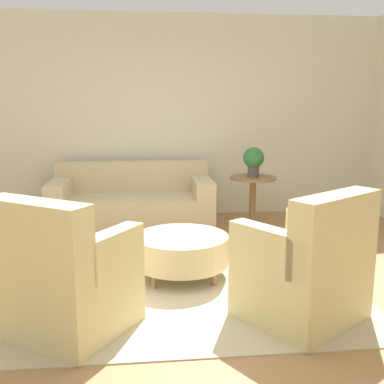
% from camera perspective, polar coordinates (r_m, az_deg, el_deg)
% --- Properties ---
extents(ground_plane, '(16.00, 16.00, 0.00)m').
position_cam_1_polar(ground_plane, '(3.99, -1.35, -12.22)').
color(ground_plane, '#AD7F51').
extents(wall_back, '(9.46, 0.12, 2.80)m').
position_cam_1_polar(wall_back, '(6.45, -3.44, 9.47)').
color(wall_back, beige).
rests_on(wall_back, ground_plane).
extents(rug, '(2.99, 2.22, 0.01)m').
position_cam_1_polar(rug, '(3.98, -1.35, -12.16)').
color(rug, beige).
rests_on(rug, ground_plane).
extents(couch, '(2.06, 0.97, 0.82)m').
position_cam_1_polar(couch, '(5.94, -7.56, -1.50)').
color(couch, '#C6B289').
rests_on(couch, ground_plane).
extents(armchair_left, '(1.06, 1.04, 0.97)m').
position_cam_1_polar(armchair_left, '(3.28, -16.02, -10.68)').
color(armchair_left, beige).
rests_on(armchair_left, rug).
extents(armchair_right, '(1.06, 1.04, 0.97)m').
position_cam_1_polar(armchair_right, '(3.43, 14.40, -9.62)').
color(armchair_right, beige).
rests_on(armchair_right, rug).
extents(ottoman_table, '(0.87, 0.87, 0.39)m').
position_cam_1_polar(ottoman_table, '(4.17, -1.34, -7.31)').
color(ottoman_table, '#C6B289').
rests_on(ottoman_table, rug).
extents(side_table, '(0.59, 0.59, 0.67)m').
position_cam_1_polar(side_table, '(5.81, 7.72, -0.09)').
color(side_table, olive).
rests_on(side_table, ground_plane).
extents(potted_plant_on_side_table, '(0.26, 0.26, 0.38)m').
position_cam_1_polar(potted_plant_on_side_table, '(5.74, 7.83, 4.10)').
color(potted_plant_on_side_table, '#4C4742').
rests_on(potted_plant_on_side_table, side_table).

